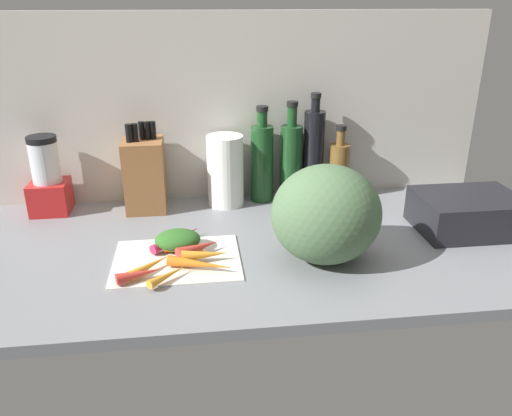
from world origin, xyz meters
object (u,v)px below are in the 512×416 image
carrot_4 (149,266)px  carrot_7 (199,248)px  carrot_3 (187,250)px  bottle_1 (291,160)px  blender_appliance (48,180)px  carrot_0 (167,275)px  carrot_2 (177,238)px  carrot_5 (139,274)px  bottle_0 (262,161)px  bottle_2 (313,154)px  cutting_board (177,259)px  paper_towel_roll (225,171)px  carrot_1 (200,264)px  bottle_3 (339,169)px  winter_squash (326,214)px  dish_rack (467,213)px  carrot_6 (205,255)px  knife_block (145,174)px

carrot_4 → carrot_7: size_ratio=1.06×
carrot_3 → bottle_1: bottle_1 is taller
blender_appliance → bottle_1: size_ratio=0.75×
carrot_0 → carrot_2: 19.99cm
carrot_5 → bottle_0: size_ratio=0.35×
bottle_2 → cutting_board: bearing=-138.2°
paper_towel_roll → carrot_2: bearing=-118.6°
bottle_1 → bottle_0: bearing=-179.9°
carrot_5 → bottle_0: bearing=53.8°
carrot_1 → blender_appliance: (-46.05, 44.78, 8.43)cm
carrot_0 → bottle_2: 70.89cm
bottle_0 → bottle_3: size_ratio=1.26×
bottle_1 → carrot_7: bearing=-129.7°
carrot_0 → bottle_3: size_ratio=0.44×
carrot_2 → winter_squash: bearing=-18.7°
cutting_board → winter_squash: 40.38cm
winter_squash → bottle_0: 45.16cm
carrot_4 → paper_towel_roll: size_ratio=0.56×
bottle_2 → carrot_7: bearing=-135.6°
bottle_0 → bottle_2: bearing=1.0°
carrot_5 → bottle_3: 79.35cm
carrot_2 → carrot_5: 20.70cm
carrot_3 → bottle_3: bottle_3 is taller
carrot_1 → bottle_3: (47.66, 45.44, 7.93)cm
carrot_0 → carrot_2: (1.93, 19.90, 0.17)cm
carrot_1 → dish_rack: 79.91cm
winter_squash → dish_rack: size_ratio=0.97×
paper_towel_roll → bottle_3: 38.15cm
carrot_5 → dish_rack: 94.85cm
carrot_6 → carrot_7: size_ratio=0.98×
bottle_2 → carrot_1: bearing=-129.7°
carrot_4 → bottle_2: 70.52cm
carrot_5 → bottle_1: bearing=47.2°
cutting_board → blender_appliance: 56.17cm
carrot_5 → blender_appliance: (-31.41, 47.83, 8.44)cm
cutting_board → carrot_7: 6.40cm
carrot_4 → carrot_5: bearing=-116.9°
carrot_2 → carrot_7: 9.28cm
carrot_1 → paper_towel_roll: bearing=77.9°
carrot_5 → paper_towel_roll: size_ratio=0.48×
bottle_3 → carrot_3: bearing=-144.6°
carrot_5 → bottle_2: bottle_2 is taller
cutting_board → winter_squash: winter_squash is taller
carrot_3 → carrot_5: 16.54cm
carrot_4 → knife_block: bearing=94.6°
bottle_1 → carrot_4: bearing=-133.9°
winter_squash → carrot_6: bearing=177.2°
carrot_2 → bottle_2: bearing=34.7°
winter_squash → knife_block: size_ratio=0.99×
carrot_1 → dish_rack: bearing=11.3°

